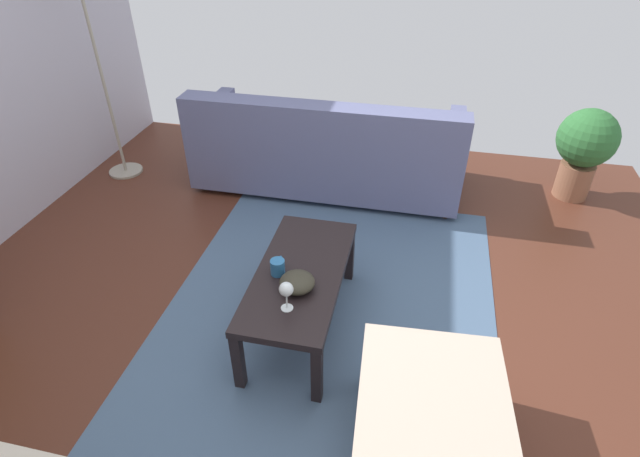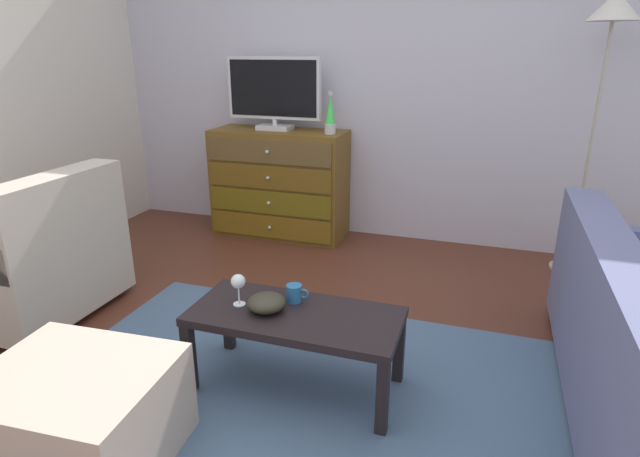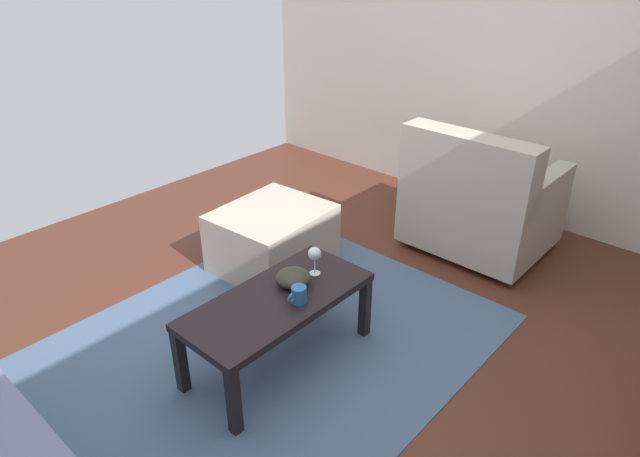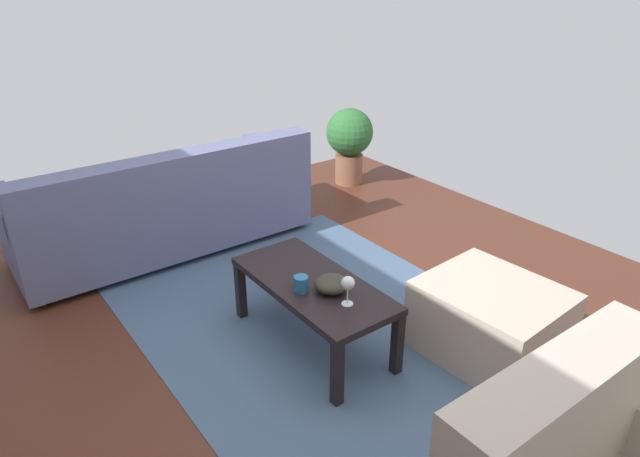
% 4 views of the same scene
% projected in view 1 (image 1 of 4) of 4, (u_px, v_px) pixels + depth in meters
% --- Properties ---
extents(ground_plane, '(5.25, 4.95, 0.05)m').
position_uv_depth(ground_plane, '(285.00, 342.00, 2.75)').
color(ground_plane, '#532A1D').
extents(area_rug, '(2.60, 1.90, 0.01)m').
position_uv_depth(area_rug, '(328.00, 319.00, 2.86)').
color(area_rug, '#475F7C').
rests_on(area_rug, ground_plane).
extents(coffee_table, '(0.99, 0.45, 0.40)m').
position_uv_depth(coffee_table, '(300.00, 279.00, 2.63)').
color(coffee_table, black).
rests_on(coffee_table, ground_plane).
extents(wine_glass, '(0.07, 0.07, 0.16)m').
position_uv_depth(wine_glass, '(286.00, 290.00, 2.31)').
color(wine_glass, silver).
rests_on(wine_glass, coffee_table).
extents(mug, '(0.11, 0.08, 0.08)m').
position_uv_depth(mug, '(278.00, 267.00, 2.56)').
color(mug, '#28659E').
rests_on(mug, coffee_table).
extents(bowl_decorative, '(0.18, 0.18, 0.08)m').
position_uv_depth(bowl_decorative, '(297.00, 282.00, 2.47)').
color(bowl_decorative, '#312E23').
rests_on(bowl_decorative, coffee_table).
extents(couch_large, '(0.85, 2.09, 0.79)m').
position_uv_depth(couch_large, '(327.00, 151.00, 3.95)').
color(couch_large, '#332319').
rests_on(couch_large, ground_plane).
extents(ottoman, '(0.74, 0.65, 0.41)m').
position_uv_depth(ottoman, '(428.00, 425.00, 2.08)').
color(ottoman, '#C0AB97').
rests_on(ottoman, ground_plane).
extents(potted_plant, '(0.44, 0.44, 0.72)m').
position_uv_depth(potted_plant, '(585.00, 146.00, 3.75)').
color(potted_plant, brown).
rests_on(potted_plant, ground_plane).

